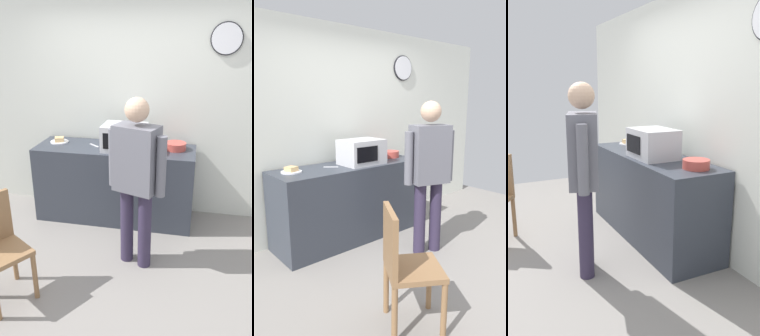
{
  "view_description": "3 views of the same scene",
  "coord_description": "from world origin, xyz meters",
  "views": [
    {
      "loc": [
        0.75,
        -2.55,
        2.17
      ],
      "look_at": [
        0.06,
        0.77,
        0.85
      ],
      "focal_mm": 36.44,
      "sensor_mm": 36.0,
      "label": 1
    },
    {
      "loc": [
        -2.33,
        -1.84,
        1.69
      ],
      "look_at": [
        -0.04,
        0.81,
        0.93
      ],
      "focal_mm": 33.59,
      "sensor_mm": 36.0,
      "label": 2
    },
    {
      "loc": [
        3.0,
        -0.53,
        1.66
      ],
      "look_at": [
        0.14,
        0.86,
        0.89
      ],
      "focal_mm": 36.83,
      "sensor_mm": 36.0,
      "label": 3
    }
  ],
  "objects": [
    {
      "name": "microwave",
      "position": [
        -0.04,
        1.16,
        1.08
      ],
      "size": [
        0.5,
        0.39,
        0.3
      ],
      "color": "silver",
      "rests_on": "kitchen_counter"
    },
    {
      "name": "salad_bowl",
      "position": [
        0.54,
        1.28,
        0.97
      ],
      "size": [
        0.25,
        0.25,
        0.09
      ],
      "primitive_type": "cylinder",
      "color": "#C64C42",
      "rests_on": "kitchen_counter"
    },
    {
      "name": "wooden_chair",
      "position": [
        -0.82,
        -0.37,
        0.52
      ],
      "size": [
        0.55,
        0.55,
        0.94
      ],
      "color": "olive",
      "rests_on": "ground_plane"
    },
    {
      "name": "person_standing",
      "position": [
        0.25,
        0.33,
        0.98
      ],
      "size": [
        0.56,
        0.36,
        1.69
      ],
      "color": "#312942",
      "rests_on": "ground_plane"
    },
    {
      "name": "ground_plane",
      "position": [
        0.0,
        0.0,
        0.0
      ],
      "size": [
        6.0,
        6.0,
        0.0
      ],
      "primitive_type": "plane",
      "color": "gray"
    },
    {
      "name": "sandwich_plate",
      "position": [
        -0.9,
        1.28,
        0.95
      ],
      "size": [
        0.22,
        0.22,
        0.07
      ],
      "color": "white",
      "rests_on": "kitchen_counter"
    },
    {
      "name": "kitchen_counter",
      "position": [
        -0.17,
        1.22,
        0.46
      ],
      "size": [
        1.91,
        0.62,
        0.93
      ],
      "primitive_type": "cube",
      "color": "#333842",
      "rests_on": "ground_plane"
    },
    {
      "name": "back_wall",
      "position": [
        0.0,
        1.6,
        1.3
      ],
      "size": [
        5.4,
        0.13,
        2.6
      ],
      "color": "silver",
      "rests_on": "ground_plane"
    },
    {
      "name": "fork_utensil",
      "position": [
        -0.43,
        1.24,
        0.93
      ],
      "size": [
        0.14,
        0.12,
        0.01
      ],
      "primitive_type": "cube",
      "rotation": [
        0.0,
        0.0,
        2.46
      ],
      "color": "silver",
      "rests_on": "kitchen_counter"
    },
    {
      "name": "spoon_utensil",
      "position": [
        0.27,
        1.41,
        0.93
      ],
      "size": [
        0.13,
        0.14,
        0.01
      ],
      "primitive_type": "cube",
      "rotation": [
        0.0,
        0.0,
        2.31
      ],
      "color": "silver",
      "rests_on": "kitchen_counter"
    }
  ]
}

